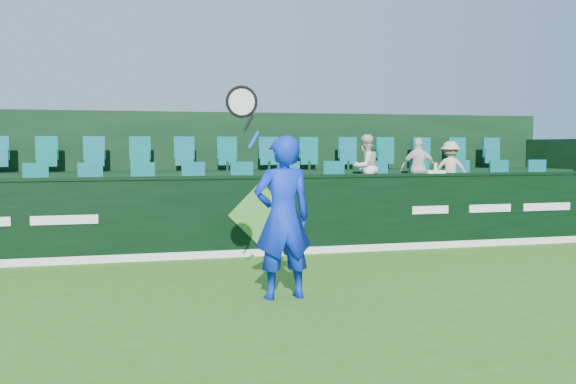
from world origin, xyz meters
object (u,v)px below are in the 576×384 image
object	(u,v)px
tennis_player	(282,217)
towel	(434,172)
spectator_left	(365,167)
drinks_bottle	(436,168)
spectator_right	(450,170)
spectator_middle	(419,168)

from	to	relation	value
tennis_player	towel	bearing A→B (deg)	40.67
spectator_left	drinks_bottle	xyz separation A→B (m)	(0.91, -1.12, 0.02)
tennis_player	towel	world-z (taller)	tennis_player
towel	tennis_player	bearing A→B (deg)	-139.33
tennis_player	drinks_bottle	size ratio (longest dim) A/B	13.78
tennis_player	spectator_left	bearing A→B (deg)	57.26
tennis_player	spectator_left	xyz separation A→B (m)	(2.69, 4.19, 0.43)
tennis_player	spectator_right	size ratio (longest dim) A/B	2.31
spectator_middle	spectator_right	bearing A→B (deg)	-162.11
spectator_left	spectator_right	bearing A→B (deg)	157.47
spectator_right	towel	world-z (taller)	spectator_right
spectator_left	drinks_bottle	size ratio (longest dim) A/B	6.64
tennis_player	spectator_left	distance (m)	5.00
drinks_bottle	towel	bearing A→B (deg)	180.00
tennis_player	spectator_middle	world-z (taller)	tennis_player
spectator_middle	towel	xyz separation A→B (m)	(-0.24, -1.12, -0.02)
spectator_right	towel	size ratio (longest dim) A/B	3.24
spectator_left	spectator_middle	world-z (taller)	spectator_left
spectator_right	spectator_left	bearing A→B (deg)	23.25
spectator_left	spectator_middle	xyz separation A→B (m)	(1.12, 0.00, -0.03)
tennis_player	spectator_middle	distance (m)	5.68
tennis_player	drinks_bottle	xyz separation A→B (m)	(3.60, 3.07, 0.45)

